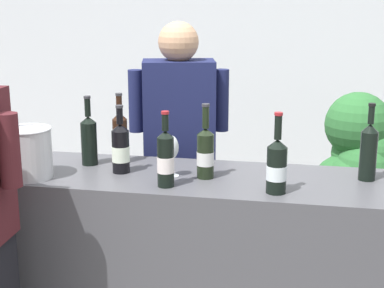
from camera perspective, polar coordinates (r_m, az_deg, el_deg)
The scene contains 13 objects.
wall_back at distance 5.11m, azimuth 3.84°, elevation 9.99°, with size 8.00×0.10×2.80m, color silver.
counter at distance 2.84m, azimuth -3.41°, elevation -12.56°, with size 2.51×0.57×0.99m, color #4C4C51.
wine_bottle_1 at distance 2.66m, azimuth -7.14°, elevation -0.43°, with size 0.08×0.08×0.32m.
wine_bottle_2 at distance 2.56m, azimuth 1.35°, elevation -0.82°, with size 0.08×0.08×0.34m.
wine_bottle_3 at distance 2.81m, azimuth -10.25°, elevation 0.53°, with size 0.08×0.08×0.34m.
wine_bottle_4 at distance 2.44m, azimuth -2.65°, elevation -1.44°, with size 0.07×0.07×0.33m.
wine_bottle_5 at distance 2.82m, azimuth -7.20°, elevation 0.83°, with size 0.07×0.07×0.35m.
wine_bottle_6 at distance 2.64m, azimuth 17.21°, elevation -0.61°, with size 0.07×0.07×0.35m.
wine_bottle_8 at distance 2.38m, azimuth 8.45°, elevation -2.14°, with size 0.09×0.09×0.34m.
wine_glass at distance 2.58m, azimuth -2.08°, elevation -0.49°, with size 0.07×0.07×0.19m.
ice_bucket at distance 2.67m, azimuth -16.04°, elevation -0.82°, with size 0.22×0.22×0.23m.
person_server at distance 3.21m, azimuth -1.28°, elevation -3.03°, with size 0.53×0.33×1.66m.
potted_shrub at distance 3.81m, azimuth 16.06°, elevation -2.66°, with size 0.51×0.54×1.21m.
Camera 1 is at (0.65, -2.45, 1.77)m, focal length 53.44 mm.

